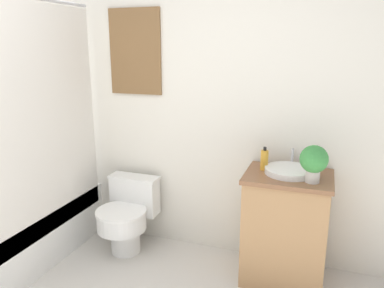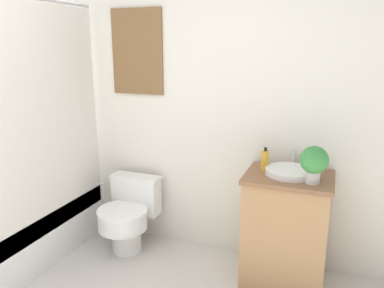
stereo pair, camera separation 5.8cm
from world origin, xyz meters
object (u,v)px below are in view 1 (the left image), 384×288
object	(u,v)px
soap_bottle	(264,160)
potted_plant	(314,161)
sink	(289,171)
toilet	(127,215)

from	to	relation	value
soap_bottle	potted_plant	bearing A→B (deg)	-24.28
sink	potted_plant	xyz separation A→B (m)	(0.16, -0.12, 0.12)
sink	potted_plant	bearing A→B (deg)	-38.47
sink	soap_bottle	distance (m)	0.19
potted_plant	soap_bottle	bearing A→B (deg)	155.72
toilet	soap_bottle	bearing A→B (deg)	3.44
sink	toilet	bearing A→B (deg)	-178.24
toilet	sink	bearing A→B (deg)	1.76
soap_bottle	toilet	bearing A→B (deg)	-176.56
sink	soap_bottle	bearing A→B (deg)	171.50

